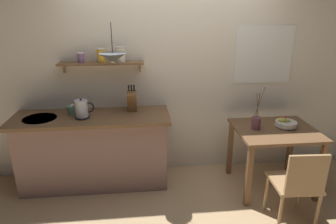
{
  "coord_description": "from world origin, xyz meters",
  "views": [
    {
      "loc": [
        -0.43,
        -3.03,
        2.15
      ],
      "look_at": [
        -0.1,
        0.25,
        0.95
      ],
      "focal_mm": 31.89,
      "sensor_mm": 36.0,
      "label": 1
    }
  ],
  "objects_px": {
    "electric_kettle": "(82,109)",
    "fruit_bowl": "(286,123)",
    "twig_vase": "(256,122)",
    "knife_block": "(132,101)",
    "coffee_mug_by_sink": "(71,110)",
    "dining_table": "(274,139)",
    "pendant_lamp": "(113,58)",
    "dining_chair_near": "(298,183)"
  },
  "relations": [
    {
      "from": "fruit_bowl",
      "to": "coffee_mug_by_sink",
      "type": "height_order",
      "value": "coffee_mug_by_sink"
    },
    {
      "from": "dining_chair_near",
      "to": "fruit_bowl",
      "type": "relative_size",
      "value": 3.54
    },
    {
      "from": "electric_kettle",
      "to": "fruit_bowl",
      "type": "bearing_deg",
      "value": -3.76
    },
    {
      "from": "twig_vase",
      "to": "coffee_mug_by_sink",
      "type": "relative_size",
      "value": 3.82
    },
    {
      "from": "fruit_bowl",
      "to": "electric_kettle",
      "type": "height_order",
      "value": "electric_kettle"
    },
    {
      "from": "dining_table",
      "to": "coffee_mug_by_sink",
      "type": "xyz_separation_m",
      "value": [
        -2.38,
        0.34,
        0.32
      ]
    },
    {
      "from": "dining_table",
      "to": "twig_vase",
      "type": "relative_size",
      "value": 1.83
    },
    {
      "from": "electric_kettle",
      "to": "pendant_lamp",
      "type": "bearing_deg",
      "value": -7.07
    },
    {
      "from": "coffee_mug_by_sink",
      "to": "pendant_lamp",
      "type": "distance_m",
      "value": 0.85
    },
    {
      "from": "dining_chair_near",
      "to": "electric_kettle",
      "type": "xyz_separation_m",
      "value": [
        -2.16,
        0.91,
        0.52
      ]
    },
    {
      "from": "twig_vase",
      "to": "electric_kettle",
      "type": "distance_m",
      "value": 2.01
    },
    {
      "from": "dining_table",
      "to": "twig_vase",
      "type": "distance_m",
      "value": 0.31
    },
    {
      "from": "dining_table",
      "to": "electric_kettle",
      "type": "height_order",
      "value": "electric_kettle"
    },
    {
      "from": "fruit_bowl",
      "to": "knife_block",
      "type": "relative_size",
      "value": 0.73
    },
    {
      "from": "coffee_mug_by_sink",
      "to": "pendant_lamp",
      "type": "xyz_separation_m",
      "value": [
        0.54,
        -0.18,
        0.64
      ]
    },
    {
      "from": "knife_block",
      "to": "pendant_lamp",
      "type": "relative_size",
      "value": 0.8
    },
    {
      "from": "dining_chair_near",
      "to": "twig_vase",
      "type": "height_order",
      "value": "twig_vase"
    },
    {
      "from": "fruit_bowl",
      "to": "pendant_lamp",
      "type": "bearing_deg",
      "value": 176.89
    },
    {
      "from": "dining_table",
      "to": "fruit_bowl",
      "type": "xyz_separation_m",
      "value": [
        0.14,
        0.05,
        0.17
      ]
    },
    {
      "from": "dining_chair_near",
      "to": "pendant_lamp",
      "type": "height_order",
      "value": "pendant_lamp"
    },
    {
      "from": "fruit_bowl",
      "to": "twig_vase",
      "type": "xyz_separation_m",
      "value": [
        -0.37,
        -0.02,
        0.03
      ]
    },
    {
      "from": "dining_chair_near",
      "to": "pendant_lamp",
      "type": "bearing_deg",
      "value": 154.04
    },
    {
      "from": "fruit_bowl",
      "to": "twig_vase",
      "type": "bearing_deg",
      "value": -176.82
    },
    {
      "from": "electric_kettle",
      "to": "coffee_mug_by_sink",
      "type": "xyz_separation_m",
      "value": [
        -0.15,
        0.13,
        -0.05
      ]
    },
    {
      "from": "fruit_bowl",
      "to": "knife_block",
      "type": "bearing_deg",
      "value": 169.84
    },
    {
      "from": "dining_table",
      "to": "twig_vase",
      "type": "xyz_separation_m",
      "value": [
        -0.23,
        0.03,
        0.21
      ]
    },
    {
      "from": "knife_block",
      "to": "electric_kettle",
      "type": "bearing_deg",
      "value": -163.42
    },
    {
      "from": "dining_table",
      "to": "dining_chair_near",
      "type": "distance_m",
      "value": 0.73
    },
    {
      "from": "fruit_bowl",
      "to": "twig_vase",
      "type": "height_order",
      "value": "twig_vase"
    },
    {
      "from": "fruit_bowl",
      "to": "electric_kettle",
      "type": "distance_m",
      "value": 2.38
    },
    {
      "from": "dining_table",
      "to": "coffee_mug_by_sink",
      "type": "relative_size",
      "value": 7.0
    },
    {
      "from": "dining_table",
      "to": "dining_chair_near",
      "type": "height_order",
      "value": "dining_chair_near"
    },
    {
      "from": "dining_chair_near",
      "to": "dining_table",
      "type": "bearing_deg",
      "value": 84.81
    },
    {
      "from": "twig_vase",
      "to": "dining_table",
      "type": "bearing_deg",
      "value": -7.26
    },
    {
      "from": "knife_block",
      "to": "coffee_mug_by_sink",
      "type": "xyz_separation_m",
      "value": [
        -0.72,
        -0.03,
        -0.08
      ]
    },
    {
      "from": "dining_table",
      "to": "coffee_mug_by_sink",
      "type": "distance_m",
      "value": 2.43
    },
    {
      "from": "dining_table",
      "to": "fruit_bowl",
      "type": "relative_size",
      "value": 3.76
    },
    {
      "from": "electric_kettle",
      "to": "pendant_lamp",
      "type": "xyz_separation_m",
      "value": [
        0.39,
        -0.05,
        0.58
      ]
    },
    {
      "from": "dining_table",
      "to": "pendant_lamp",
      "type": "xyz_separation_m",
      "value": [
        -1.84,
        0.16,
        0.96
      ]
    },
    {
      "from": "dining_table",
      "to": "dining_chair_near",
      "type": "relative_size",
      "value": 1.06
    },
    {
      "from": "fruit_bowl",
      "to": "pendant_lamp",
      "type": "relative_size",
      "value": 0.59
    },
    {
      "from": "dining_chair_near",
      "to": "twig_vase",
      "type": "relative_size",
      "value": 1.73
    }
  ]
}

